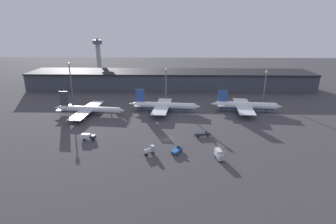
{
  "coord_description": "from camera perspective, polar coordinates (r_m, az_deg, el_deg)",
  "views": [
    {
      "loc": [
        3.39,
        -111.21,
        51.76
      ],
      "look_at": [
        0.14,
        22.15,
        6.0
      ],
      "focal_mm": 28.0,
      "sensor_mm": 36.0,
      "label": 1
    }
  ],
  "objects": [
    {
      "name": "lamp_post_0",
      "position": [
        194.55,
        -20.48,
        7.23
      ],
      "size": [
        1.8,
        1.8,
        25.61
      ],
      "color": "slate",
      "rests_on": "ground"
    },
    {
      "name": "lamp_post_2",
      "position": [
        191.69,
        20.43,
        6.3
      ],
      "size": [
        1.8,
        1.8,
        21.09
      ],
      "color": "slate",
      "rests_on": "ground"
    },
    {
      "name": "airplane_2",
      "position": [
        166.1,
        16.54,
        1.32
      ],
      "size": [
        43.12,
        34.05,
        13.04
      ],
      "rotation": [
        0.0,
        0.0,
        -0.09
      ],
      "color": "white",
      "rests_on": "ground"
    },
    {
      "name": "service_vehicle_4",
      "position": [
        110.66,
        1.97,
        -8.31
      ],
      "size": [
        5.12,
        6.51,
        2.41
      ],
      "rotation": [
        0.0,
        0.0,
        1.06
      ],
      "color": "#195199",
      "rests_on": "ground"
    },
    {
      "name": "control_tower",
      "position": [
        279.29,
        -14.93,
        12.25
      ],
      "size": [
        9.0,
        9.0,
        38.02
      ],
      "color": "#99999E",
      "rests_on": "ground"
    },
    {
      "name": "service_vehicle_3",
      "position": [
        127.51,
        -17.05,
        -5.1
      ],
      "size": [
        6.51,
        2.65,
        2.86
      ],
      "rotation": [
        0.0,
        0.0,
        -0.05
      ],
      "color": "#282D38",
      "rests_on": "ground"
    },
    {
      "name": "service_vehicle_1",
      "position": [
        109.51,
        -4.04,
        -8.31
      ],
      "size": [
        4.95,
        4.38,
        3.44
      ],
      "rotation": [
        0.0,
        0.0,
        0.64
      ],
      "color": "#9EA3A8",
      "rests_on": "ground"
    },
    {
      "name": "service_vehicle_2",
      "position": [
        107.53,
        11.05,
        -9.02
      ],
      "size": [
        3.16,
        6.44,
        3.62
      ],
      "rotation": [
        0.0,
        0.0,
        -1.39
      ],
      "color": "#9EA3A8",
      "rests_on": "ground"
    },
    {
      "name": "lamp_post_1",
      "position": [
        181.23,
        -0.45,
        7.07
      ],
      "size": [
        1.8,
        1.8,
        22.5
      ],
      "color": "slate",
      "rests_on": "ground"
    },
    {
      "name": "terminal_building",
      "position": [
        217.35,
        0.48,
        7.06
      ],
      "size": [
        227.56,
        31.57,
        14.01
      ],
      "color": "#3D424C",
      "rests_on": "ground"
    },
    {
      "name": "service_vehicle_0",
      "position": [
        126.68,
        7.51,
        -4.75
      ],
      "size": [
        7.74,
        3.24,
        2.61
      ],
      "rotation": [
        0.0,
        0.0,
        0.16
      ],
      "color": "#282D38",
      "rests_on": "ground"
    },
    {
      "name": "airplane_1",
      "position": [
        159.94,
        -0.83,
        1.36
      ],
      "size": [
        44.4,
        33.91,
        13.44
      ],
      "rotation": [
        0.0,
        0.0,
        -0.09
      ],
      "color": "white",
      "rests_on": "ground"
    },
    {
      "name": "airplane_0",
      "position": [
        160.87,
        -16.87,
        0.51
      ],
      "size": [
        43.54,
        36.55,
        13.79
      ],
      "rotation": [
        0.0,
        0.0,
        -0.09
      ],
      "color": "silver",
      "rests_on": "ground"
    },
    {
      "name": "ground",
      "position": [
        122.71,
        -0.32,
        -6.01
      ],
      "size": [
        600.0,
        600.0,
        0.0
      ],
      "primitive_type": "plane",
      "color": "#423F44"
    }
  ]
}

